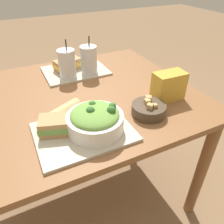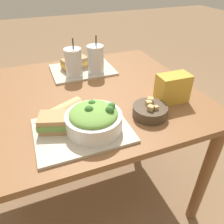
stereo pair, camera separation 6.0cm
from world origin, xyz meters
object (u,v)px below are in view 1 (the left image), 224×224
(salad_bowl, at_px, (96,119))
(soup_bowl, at_px, (149,109))
(drink_cup_dark, at_px, (67,65))
(chip_bag, at_px, (169,86))
(sandwich_near, at_px, (58,125))
(sandwich_far, at_px, (68,65))
(drink_cup_red, at_px, (89,61))
(baguette_near, at_px, (63,113))

(salad_bowl, relative_size, soup_bowl, 1.47)
(drink_cup_dark, height_order, chip_bag, drink_cup_dark)
(salad_bowl, distance_m, soup_bowl, 0.25)
(salad_bowl, bearing_deg, chip_bag, 11.59)
(soup_bowl, height_order, sandwich_near, sandwich_near)
(drink_cup_dark, bearing_deg, soup_bowl, -66.76)
(salad_bowl, bearing_deg, drink_cup_dark, 85.78)
(salad_bowl, relative_size, chip_bag, 1.44)
(sandwich_near, height_order, sandwich_far, same)
(salad_bowl, height_order, soup_bowl, salad_bowl)
(salad_bowl, bearing_deg, drink_cup_red, 71.79)
(sandwich_far, xyz_separation_m, chip_bag, (0.35, -0.53, 0.02))
(sandwich_far, bearing_deg, drink_cup_red, -58.72)
(drink_cup_red, distance_m, chip_bag, 0.49)
(baguette_near, height_order, chip_bag, chip_bag)
(soup_bowl, relative_size, drink_cup_red, 0.70)
(sandwich_near, relative_size, drink_cup_red, 0.78)
(soup_bowl, height_order, sandwich_far, sandwich_far)
(soup_bowl, height_order, baguette_near, baguette_near)
(baguette_near, height_order, sandwich_far, sandwich_far)
(drink_cup_dark, bearing_deg, chip_bag, -48.68)
(sandwich_near, bearing_deg, salad_bowl, -2.06)
(sandwich_far, relative_size, chip_bag, 1.15)
(sandwich_far, distance_m, chip_bag, 0.63)
(soup_bowl, xyz_separation_m, baguette_near, (-0.35, 0.11, 0.02))
(salad_bowl, bearing_deg, soup_bowl, 2.29)
(soup_bowl, bearing_deg, chip_bag, 25.00)
(salad_bowl, height_order, sandwich_near, salad_bowl)
(baguette_near, distance_m, chip_bag, 0.51)
(sandwich_far, distance_m, drink_cup_dark, 0.11)
(drink_cup_red, relative_size, chip_bag, 1.41)
(soup_bowl, height_order, chip_bag, chip_bag)
(sandwich_near, bearing_deg, chip_bag, 21.53)
(salad_bowl, distance_m, chip_bag, 0.42)
(soup_bowl, bearing_deg, drink_cup_red, 99.60)
(soup_bowl, distance_m, drink_cup_dark, 0.55)
(soup_bowl, distance_m, chip_bag, 0.18)
(chip_bag, bearing_deg, sandwich_far, 125.27)
(sandwich_far, bearing_deg, salad_bowl, -109.79)
(baguette_near, bearing_deg, salad_bowl, -166.64)
(salad_bowl, xyz_separation_m, baguette_near, (-0.10, 0.12, -0.02))
(sandwich_far, relative_size, drink_cup_red, 0.82)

